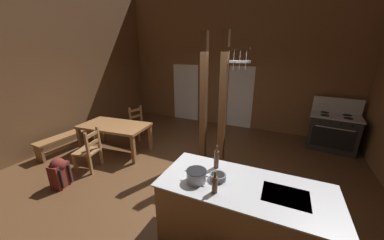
{
  "coord_description": "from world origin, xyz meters",
  "views": [
    {
      "loc": [
        1.81,
        -3.3,
        2.5
      ],
      "look_at": [
        -0.03,
        0.58,
        1.06
      ],
      "focal_mm": 19.21,
      "sensor_mm": 36.0,
      "label": 1
    }
  ],
  "objects": [
    {
      "name": "glazed_panel_back_right",
      "position": [
        0.37,
        3.5,
        1.02
      ],
      "size": [
        0.84,
        0.01,
        2.05
      ],
      "primitive_type": "cube",
      "color": "white",
      "rests_on": "ground_plane"
    },
    {
      "name": "glazed_door_back_left",
      "position": [
        -1.68,
        3.5,
        1.02
      ],
      "size": [
        1.0,
        0.01,
        2.05
      ],
      "primitive_type": "cube",
      "color": "white",
      "rests_on": "ground_plane"
    },
    {
      "name": "bench_along_left_wall",
      "position": [
        -3.29,
        -0.23,
        0.31
      ],
      "size": [
        0.41,
        1.52,
        0.44
      ],
      "color": "olive",
      "rests_on": "ground_plane"
    },
    {
      "name": "support_post_center",
      "position": [
        0.1,
        0.91,
        1.45
      ],
      "size": [
        0.14,
        0.14,
        2.9
      ],
      "color": "brown",
      "rests_on": "ground_plane"
    },
    {
      "name": "wall_back",
      "position": [
        0.0,
        3.57,
        2.28
      ],
      "size": [
        8.26,
        0.14,
        4.55
      ],
      "primitive_type": "cube",
      "color": "brown",
      "rests_on": "ground_plane"
    },
    {
      "name": "ladderback_chair_by_post",
      "position": [
        -2.11,
        1.25,
        0.45
      ],
      "size": [
        0.55,
        0.55,
        0.95
      ],
      "color": "#9E7044",
      "rests_on": "ground_plane"
    },
    {
      "name": "kitchen_island",
      "position": [
        1.48,
        -1.05,
        0.45
      ],
      "size": [
        2.18,
        1.0,
        0.91
      ],
      "color": "olive",
      "rests_on": "ground_plane"
    },
    {
      "name": "mixing_bowl_on_counter",
      "position": [
        1.13,
        -1.08,
        0.95
      ],
      "size": [
        0.22,
        0.22,
        0.08
      ],
      "color": "slate",
      "rests_on": "kitchen_island"
    },
    {
      "name": "stove_range",
      "position": [
        3.01,
        2.88,
        0.48
      ],
      "size": [
        1.22,
        0.92,
        1.32
      ],
      "color": "black",
      "rests_on": "ground_plane"
    },
    {
      "name": "bottle_short_on_counter",
      "position": [
        1.02,
        -0.81,
        1.05
      ],
      "size": [
        0.07,
        0.07,
        0.35
      ],
      "color": "#56331E",
      "rests_on": "kitchen_island"
    },
    {
      "name": "ladderback_chair_near_window",
      "position": [
        -1.94,
        -0.63,
        0.45
      ],
      "size": [
        0.54,
        0.54,
        0.95
      ],
      "color": "#9E7044",
      "rests_on": "ground_plane"
    },
    {
      "name": "stockpot_on_counter",
      "position": [
        0.89,
        -1.23,
        0.99
      ],
      "size": [
        0.33,
        0.26,
        0.15
      ],
      "color": "#B7BABF",
      "rests_on": "kitchen_island"
    },
    {
      "name": "wall_left",
      "position": [
        -3.8,
        0.0,
        2.28
      ],
      "size": [
        0.14,
        7.81,
        4.55
      ],
      "primitive_type": "cube",
      "color": "brown",
      "rests_on": "ground_plane"
    },
    {
      "name": "support_post_with_pot_rack",
      "position": [
        0.61,
        0.82,
        1.56
      ],
      "size": [
        0.58,
        0.2,
        2.9
      ],
      "color": "brown",
      "rests_on": "ground_plane"
    },
    {
      "name": "bottle_tall_on_counter",
      "position": [
        1.18,
        -1.34,
        1.02
      ],
      "size": [
        0.07,
        0.07,
        0.28
      ],
      "color": "#56331E",
      "rests_on": "kitchen_island"
    },
    {
      "name": "ground_plane",
      "position": [
        0.0,
        0.0,
        -0.05
      ],
      "size": [
        8.26,
        7.81,
        0.1
      ],
      "primitive_type": "cube",
      "color": "brown"
    },
    {
      "name": "backpack",
      "position": [
        -1.94,
        -1.31,
        0.31
      ],
      "size": [
        0.34,
        0.35,
        0.6
      ],
      "color": "maroon",
      "rests_on": "ground_plane"
    },
    {
      "name": "dining_table",
      "position": [
        -2.07,
        0.27,
        0.65
      ],
      "size": [
        1.79,
        1.09,
        0.74
      ],
      "color": "olive",
      "rests_on": "ground_plane"
    }
  ]
}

